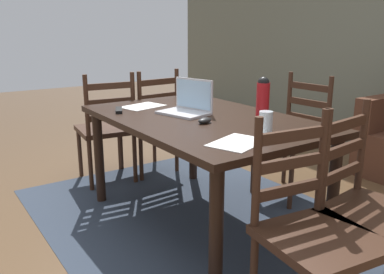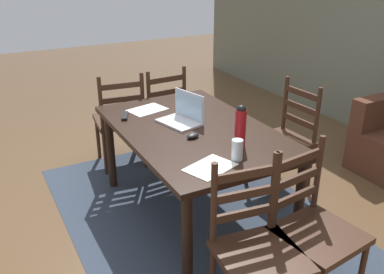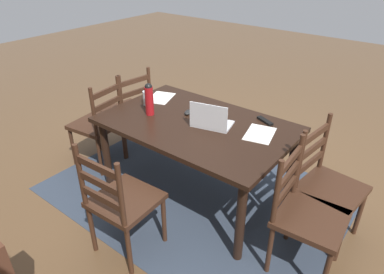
# 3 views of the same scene
# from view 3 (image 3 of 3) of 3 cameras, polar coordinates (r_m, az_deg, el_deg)

# --- Properties ---
(ground_plane) EXTENTS (14.00, 14.00, 0.00)m
(ground_plane) POSITION_cam_3_polar(r_m,az_deg,el_deg) (3.34, 0.64, -9.02)
(ground_plane) COLOR brown
(area_rug) EXTENTS (2.60, 1.91, 0.01)m
(area_rug) POSITION_cam_3_polar(r_m,az_deg,el_deg) (3.33, 0.64, -8.98)
(area_rug) COLOR #333D4C
(area_rug) RESTS_ON ground
(dining_table) EXTENTS (1.61, 1.02, 0.74)m
(dining_table) POSITION_cam_3_polar(r_m,az_deg,el_deg) (2.97, 0.70, 0.95)
(dining_table) COLOR black
(dining_table) RESTS_ON ground
(chair_far_head) EXTENTS (0.46, 0.46, 0.95)m
(chair_far_head) POSITION_cam_3_polar(r_m,az_deg,el_deg) (2.56, -11.57, -10.42)
(chair_far_head) COLOR #3D2316
(chair_far_head) RESTS_ON ground
(chair_left_near) EXTENTS (0.49, 0.49, 0.95)m
(chair_left_near) POSITION_cam_3_polar(r_m,az_deg,el_deg) (2.84, 21.33, -7.47)
(chair_left_near) COLOR #3D2316
(chair_left_near) RESTS_ON ground
(chair_right_far) EXTENTS (0.49, 0.49, 0.95)m
(chair_right_far) POSITION_cam_3_polar(r_m,az_deg,el_deg) (3.64, -15.06, 2.08)
(chair_right_far) COLOR #3D2316
(chair_right_far) RESTS_ON ground
(chair_left_far) EXTENTS (0.47, 0.47, 0.95)m
(chair_left_far) POSITION_cam_3_polar(r_m,az_deg,el_deg) (2.52, 18.20, -12.15)
(chair_left_far) COLOR #3D2316
(chair_left_far) RESTS_ON ground
(chair_right_near) EXTENTS (0.49, 0.49, 0.95)m
(chair_right_near) POSITION_cam_3_polar(r_m,az_deg,el_deg) (3.87, -10.49, 4.25)
(chair_right_near) COLOR #3D2316
(chair_right_near) RESTS_ON ground
(laptop) EXTENTS (0.36, 0.29, 0.23)m
(laptop) POSITION_cam_3_polar(r_m,az_deg,el_deg) (2.84, 3.11, 2.71)
(laptop) COLOR silver
(laptop) RESTS_ON dining_table
(water_bottle) EXTENTS (0.07, 0.07, 0.29)m
(water_bottle) POSITION_cam_3_polar(r_m,az_deg,el_deg) (3.04, -7.08, 6.31)
(water_bottle) COLOR #A81419
(water_bottle) RESTS_ON dining_table
(drinking_glass) EXTENTS (0.07, 0.07, 0.14)m
(drinking_glass) POSITION_cam_3_polar(r_m,az_deg,el_deg) (3.27, -7.46, 6.38)
(drinking_glass) COLOR silver
(drinking_glass) RESTS_ON dining_table
(computer_mouse) EXTENTS (0.08, 0.11, 0.03)m
(computer_mouse) POSITION_cam_3_polar(r_m,az_deg,el_deg) (3.08, -0.63, 4.12)
(computer_mouse) COLOR black
(computer_mouse) RESTS_ON dining_table
(tv_remote) EXTENTS (0.17, 0.11, 0.02)m
(tv_remote) POSITION_cam_3_polar(r_m,az_deg,el_deg) (3.01, 11.94, 2.63)
(tv_remote) COLOR black
(tv_remote) RESTS_ON dining_table
(paper_stack_left) EXTENTS (0.30, 0.35, 0.00)m
(paper_stack_left) POSITION_cam_3_polar(r_m,az_deg,el_deg) (3.43, -5.19, 6.47)
(paper_stack_left) COLOR white
(paper_stack_left) RESTS_ON dining_table
(paper_stack_right) EXTENTS (0.27, 0.34, 0.00)m
(paper_stack_right) POSITION_cam_3_polar(r_m,az_deg,el_deg) (2.81, 11.12, 0.53)
(paper_stack_right) COLOR white
(paper_stack_right) RESTS_ON dining_table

